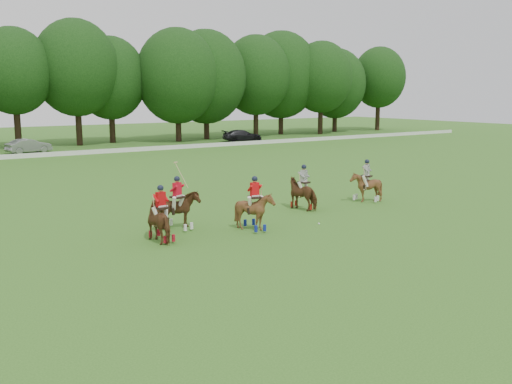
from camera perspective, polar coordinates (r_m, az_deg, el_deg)
ground at (r=22.65m, az=2.72°, el=-5.38°), size 180.00×180.00×0.00m
tree_line at (r=66.95m, az=-22.83°, el=11.07°), size 117.98×14.32×14.75m
boundary_rail at (r=57.33m, az=-20.57°, el=3.51°), size 120.00×0.10×0.44m
car_mid at (r=61.61m, az=-21.78°, el=4.30°), size 4.59×2.53×1.44m
car_right at (r=71.36m, az=-1.38°, el=5.67°), size 5.29×3.21×1.43m
polo_red_a at (r=23.42m, az=-9.45°, el=-2.89°), size 1.21×1.98×2.32m
polo_red_b at (r=25.27m, az=-7.84°, el=-1.84°), size 2.07×1.93×2.93m
polo_red_c at (r=24.94m, az=-0.13°, el=-1.88°), size 1.65×1.78×2.40m
polo_stripe_a at (r=29.56m, az=4.78°, el=-0.11°), size 1.40×2.10×2.33m
polo_stripe_b at (r=32.04m, az=10.96°, el=0.54°), size 1.89×1.96×2.36m
polo_ball at (r=26.31m, az=6.31°, el=-3.17°), size 0.09×0.09×0.09m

